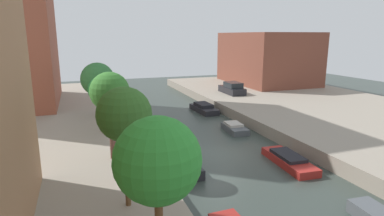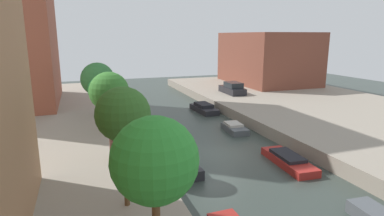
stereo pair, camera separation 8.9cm
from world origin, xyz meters
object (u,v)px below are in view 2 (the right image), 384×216
object	(u,v)px
moored_boat_left_2	(182,165)
moored_boat_right_2	(288,160)
street_tree_1	(123,115)
street_tree_4	(98,79)
moored_boat_right_3	(234,128)
moored_boat_right_4	(204,108)
low_block_right	(267,58)
street_tree_0	(155,162)
street_tree_2	(109,93)
moored_boat_left_3	(152,128)
parked_car	(232,89)
street_tree_3	(102,90)
moored_boat_left_4	(132,108)

from	to	relation	value
moored_boat_left_2	moored_boat_right_2	size ratio (longest dim) A/B	0.82
street_tree_1	street_tree_4	distance (m)	16.55
moored_boat_right_3	moored_boat_right_4	distance (m)	7.59
low_block_right	moored_boat_right_3	xyz separation A→B (m)	(-14.62, -18.22, -4.42)
street_tree_0	moored_boat_right_2	xyz separation A→B (m)	(10.60, 8.88, -4.81)
low_block_right	street_tree_2	world-z (taller)	low_block_right
street_tree_4	moored_boat_left_3	distance (m)	6.50
street_tree_0	moored_boat_right_3	distance (m)	20.27
parked_car	moored_boat_left_3	size ratio (longest dim) A/B	0.98
street_tree_3	moored_boat_left_3	size ratio (longest dim) A/B	0.95
street_tree_0	street_tree_1	size ratio (longest dim) A/B	1.03
low_block_right	moored_boat_right_4	distance (m)	18.43
street_tree_3	moored_boat_right_2	bearing A→B (deg)	-37.33
moored_boat_right_2	moored_boat_right_3	world-z (taller)	moored_boat_right_3
moored_boat_left_4	moored_boat_right_2	bearing A→B (deg)	-69.14
street_tree_2	street_tree_3	size ratio (longest dim) A/B	1.21
street_tree_0	street_tree_1	xyz separation A→B (m)	(0.00, 5.55, -0.17)
street_tree_2	parked_car	distance (m)	23.78
street_tree_2	moored_boat_right_3	distance (m)	12.79
moored_boat_left_4	street_tree_0	bearing A→B (deg)	-97.68
street_tree_0	moored_boat_right_3	size ratio (longest dim) A/B	1.68
street_tree_1	street_tree_3	xyz separation A→B (m)	(-0.00, 11.42, -0.82)
moored_boat_left_3	moored_boat_right_2	xyz separation A→B (m)	(6.56, -9.96, -0.04)
street_tree_4	moored_boat_left_4	size ratio (longest dim) A/B	1.27
parked_car	moored_boat_left_4	distance (m)	12.76
street_tree_1	moored_boat_left_4	size ratio (longest dim) A/B	1.36
parked_car	moored_boat_left_4	size ratio (longest dim) A/B	1.16
moored_boat_left_3	moored_boat_right_3	bearing A→B (deg)	-19.12
moored_boat_left_3	moored_boat_right_3	world-z (taller)	moored_boat_right_3
parked_car	moored_boat_right_4	xyz separation A→B (m)	(-5.42, -4.08, -1.21)
street_tree_4	parked_car	size ratio (longest dim) A/B	1.10
street_tree_2	moored_boat_left_4	distance (m)	16.91
street_tree_1	street_tree_0	bearing A→B (deg)	-90.00
street_tree_3	parked_car	world-z (taller)	street_tree_3
parked_car	moored_boat_right_4	world-z (taller)	parked_car
low_block_right	street_tree_1	size ratio (longest dim) A/B	2.73
street_tree_0	street_tree_2	world-z (taller)	street_tree_0
moored_boat_left_3	moored_boat_left_4	xyz separation A→B (m)	(-0.38, 8.26, 0.04)
moored_boat_right_2	moored_boat_right_3	bearing A→B (deg)	89.34
street_tree_0	moored_boat_right_4	size ratio (longest dim) A/B	1.18
moored_boat_left_2	moored_boat_right_2	bearing A→B (deg)	-12.74
street_tree_1	parked_car	xyz separation A→B (m)	(16.31, 22.65, -3.34)
street_tree_1	street_tree_4	bearing A→B (deg)	90.00
low_block_right	moored_boat_right_4	size ratio (longest dim) A/B	3.16
low_block_right	moored_boat_left_2	size ratio (longest dim) A/B	3.68
moored_boat_left_3	parked_car	bearing A→B (deg)	37.33
street_tree_2	moored_boat_right_3	bearing A→B (deg)	26.44
moored_boat_left_2	moored_boat_left_3	bearing A→B (deg)	89.67
street_tree_3	moored_boat_right_4	distance (m)	13.55
parked_car	moored_boat_left_3	world-z (taller)	parked_car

